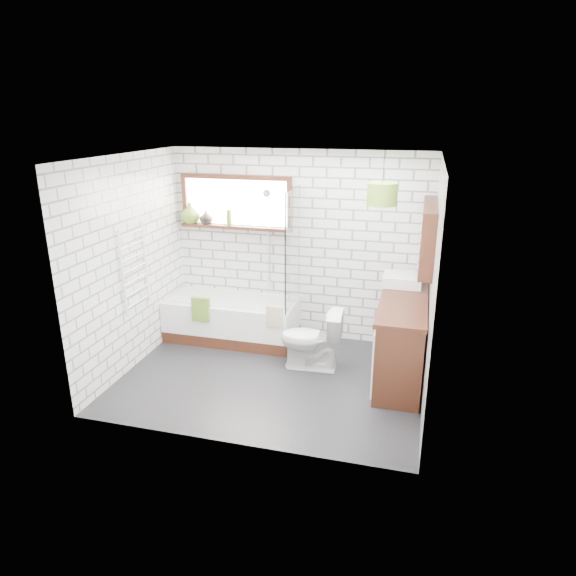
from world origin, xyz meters
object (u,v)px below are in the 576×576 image
(bathtub, at_px, (232,319))
(basin, at_px, (402,280))
(pendant, at_px, (382,194))
(toilet, at_px, (311,339))
(vanity, at_px, (402,337))

(bathtub, height_order, basin, basin)
(basin, height_order, pendant, pendant)
(toilet, bearing_deg, basin, 118.13)
(basin, relative_size, toilet, 0.61)
(toilet, distance_m, pendant, 1.88)
(vanity, distance_m, toilet, 1.06)
(basin, relative_size, pendant, 1.38)
(bathtub, distance_m, vanity, 2.31)
(basin, bearing_deg, pendant, -119.26)
(bathtub, bearing_deg, toilet, -24.74)
(vanity, bearing_deg, basin, 96.93)
(toilet, relative_size, pendant, 2.28)
(vanity, relative_size, toilet, 2.21)
(toilet, bearing_deg, bathtub, -118.00)
(vanity, xyz_separation_m, toilet, (-1.05, -0.11, -0.10))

